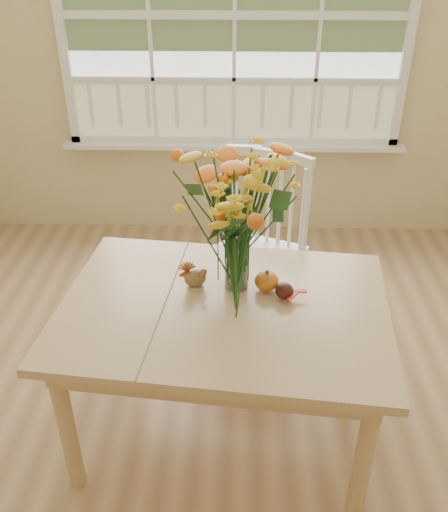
{
  "coord_description": "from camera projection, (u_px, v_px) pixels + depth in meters",
  "views": [
    {
      "loc": [
        0.03,
        -1.53,
        2.04
      ],
      "look_at": [
        -0.01,
        0.28,
        0.94
      ],
      "focal_mm": 38.0,
      "sensor_mm": 36.0,
      "label": 1
    }
  ],
  "objects": [
    {
      "name": "flower_vase",
      "position": [
        237.0,
        214.0,
        2.15
      ],
      "size": [
        0.48,
        0.48,
        0.57
      ],
      "color": "white",
      "rests_on": "dining_table"
    },
    {
      "name": "dining_table",
      "position": [
        224.0,
        322.0,
        2.26
      ],
      "size": [
        1.43,
        1.09,
        0.72
      ],
      "rotation": [
        0.0,
        0.0,
        -0.11
      ],
      "color": "tan",
      "rests_on": "floor"
    },
    {
      "name": "windsor_chair",
      "position": [
        260.0,
        240.0,
        2.95
      ],
      "size": [
        0.62,
        0.61,
        1.03
      ],
      "rotation": [
        0.0,
        0.0,
        -0.41
      ],
      "color": "white",
      "rests_on": "floor"
    },
    {
      "name": "pumpkin",
      "position": [
        267.0,
        282.0,
        2.28
      ],
      "size": [
        0.1,
        0.1,
        0.08
      ],
      "primitive_type": "ellipsoid",
      "color": "orange",
      "rests_on": "dining_table"
    },
    {
      "name": "window",
      "position": [
        235.0,
        18.0,
        3.45
      ],
      "size": [
        2.42,
        0.12,
        1.74
      ],
      "color": "silver",
      "rests_on": "wall_back"
    },
    {
      "name": "turkey_figurine",
      "position": [
        195.0,
        278.0,
        2.29
      ],
      "size": [
        0.11,
        0.09,
        0.12
      ],
      "rotation": [
        0.0,
        0.0,
        0.25
      ],
      "color": "#CCB78C",
      "rests_on": "dining_table"
    },
    {
      "name": "dark_gourd",
      "position": [
        284.0,
        292.0,
        2.23
      ],
      "size": [
        0.13,
        0.09,
        0.07
      ],
      "color": "#38160F",
      "rests_on": "dining_table"
    },
    {
      "name": "floor",
      "position": [
        226.0,
        472.0,
        2.37
      ],
      "size": [
        4.0,
        4.5,
        0.01
      ],
      "primitive_type": "cube",
      "color": "#99734A",
      "rests_on": "ground"
    },
    {
      "name": "wall_back",
      "position": [
        234.0,
        47.0,
        3.58
      ],
      "size": [
        4.0,
        0.02,
        2.7
      ],
      "primitive_type": "cube",
      "color": "#D0BE85",
      "rests_on": "floor"
    }
  ]
}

